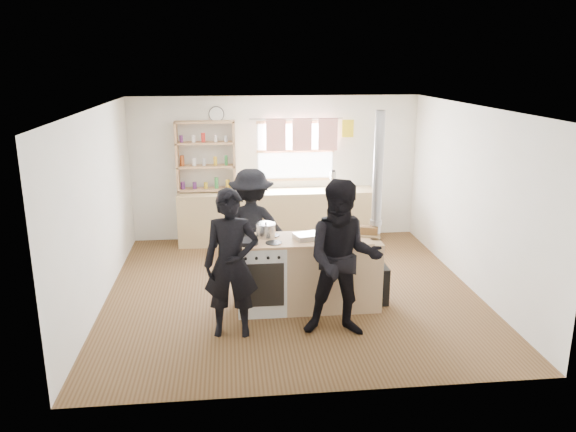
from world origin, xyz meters
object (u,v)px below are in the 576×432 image
(person_near_right, at_px, (343,259))
(person_far, at_px, (252,228))
(stockpot_stove, at_px, (266,230))
(person_near_left, at_px, (231,264))
(thermos, at_px, (333,181))
(skillet_greens, at_px, (247,242))
(flue_heater, at_px, (374,255))
(cooking_island, at_px, (308,273))
(roast_tray, at_px, (307,236))
(stockpot_counter, at_px, (338,228))
(bread_board, at_px, (369,232))

(person_near_right, bearing_deg, person_far, 129.00)
(stockpot_stove, distance_m, person_near_left, 0.88)
(thermos, xyz_separation_m, skillet_greens, (-1.60, -2.91, -0.11))
(thermos, relative_size, flue_heater, 0.13)
(thermos, xyz_separation_m, cooking_island, (-0.83, -2.77, -0.60))
(roast_tray, relative_size, stockpot_stove, 1.44)
(skillet_greens, distance_m, person_near_left, 0.54)
(roast_tray, distance_m, person_far, 1.11)
(flue_heater, bearing_deg, cooking_island, -175.97)
(person_near_right, bearing_deg, stockpot_stove, 141.42)
(cooking_island, distance_m, stockpot_counter, 0.69)
(thermos, height_order, stockpot_stove, thermos)
(skillet_greens, relative_size, bread_board, 0.99)
(bread_board, relative_size, person_near_right, 0.18)
(stockpot_stove, distance_m, person_far, 0.79)
(person_near_left, distance_m, person_far, 1.52)
(roast_tray, relative_size, person_near_left, 0.21)
(thermos, distance_m, stockpot_counter, 2.71)
(skillet_greens, bearing_deg, stockpot_counter, 11.40)
(stockpot_stove, distance_m, flue_heater, 1.45)
(flue_heater, bearing_deg, thermos, 91.05)
(thermos, bearing_deg, flue_heater, -88.95)
(cooking_island, height_order, person_far, person_far)
(cooking_island, relative_size, person_far, 1.19)
(thermos, relative_size, skillet_greens, 1.02)
(stockpot_stove, relative_size, person_near_left, 0.15)
(thermos, distance_m, person_near_right, 3.58)
(roast_tray, bearing_deg, thermos, 73.22)
(stockpot_counter, distance_m, flue_heater, 0.60)
(thermos, bearing_deg, stockpot_counter, -99.09)
(skillet_greens, bearing_deg, cooking_island, 10.55)
(stockpot_stove, xyz_separation_m, person_near_right, (0.81, -0.87, -0.11))
(cooking_island, relative_size, roast_tray, 5.46)
(bread_board, height_order, person_far, person_far)
(cooking_island, bearing_deg, bread_board, 1.83)
(skillet_greens, xyz_separation_m, flue_heater, (1.65, 0.20, -0.31))
(stockpot_stove, height_order, stockpot_counter, stockpot_stove)
(thermos, relative_size, cooking_island, 0.17)
(person_near_right, bearing_deg, stockpot_counter, 91.18)
(person_far, bearing_deg, stockpot_stove, 107.50)
(skillet_greens, xyz_separation_m, stockpot_counter, (1.17, 0.24, 0.06))
(cooking_island, bearing_deg, flue_heater, 4.03)
(stockpot_stove, relative_size, person_near_right, 0.14)
(roast_tray, distance_m, person_near_left, 1.13)
(person_far, bearing_deg, person_near_left, 85.19)
(skillet_greens, height_order, person_far, person_far)
(thermos, relative_size, person_near_left, 0.19)
(person_near_right, height_order, person_far, person_near_right)
(stockpot_stove, bearing_deg, person_near_left, -120.90)
(roast_tray, relative_size, person_far, 0.22)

